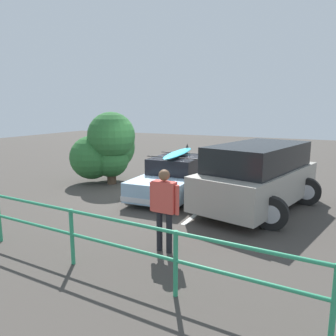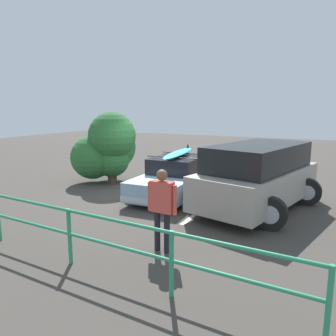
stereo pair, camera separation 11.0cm
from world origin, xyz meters
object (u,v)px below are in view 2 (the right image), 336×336
Objects in this scene: sedan_car at (177,176)px; suv_car at (258,176)px; bush_near_left at (107,148)px; person_bystander at (162,203)px.

sedan_car is 2.68m from suv_car.
suv_car is 1.76× the size of bush_near_left.
person_bystander reaches higher than sedan_car.
suv_car is at bearing 170.34° from sedan_car.
bush_near_left is (5.62, -0.83, 0.35)m from suv_car.
suv_car is 5.69m from bush_near_left.
person_bystander is (-1.57, 4.00, 0.39)m from sedan_car.
suv_car is 2.85× the size of person_bystander.
sedan_car is at bearing 172.78° from bush_near_left.
bush_near_left reaches higher than suv_car.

